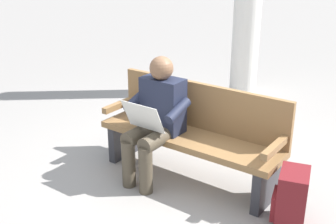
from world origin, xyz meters
name	(u,v)px	position (x,y,z in m)	size (l,w,h in m)	color
ground_plane	(188,177)	(0.00, 0.00, 0.00)	(40.00, 40.00, 0.00)	gray
bench_near	(193,132)	(0.00, -0.07, 0.46)	(1.81, 0.53, 0.90)	olive
person_seated	(156,116)	(0.27, 0.15, 0.63)	(0.58, 0.58, 1.18)	#1E2338
backpack	(291,199)	(-1.07, 0.18, 0.23)	(0.32, 0.37, 0.48)	maroon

